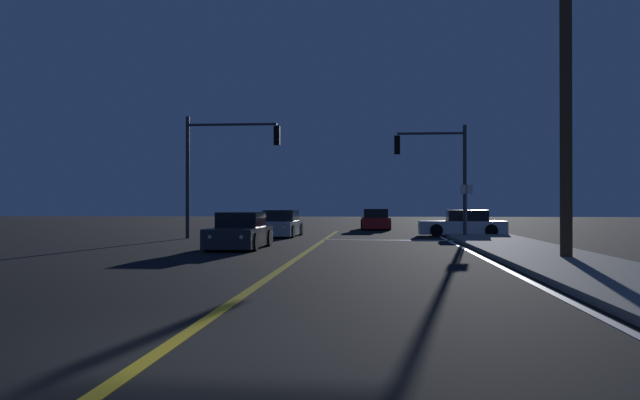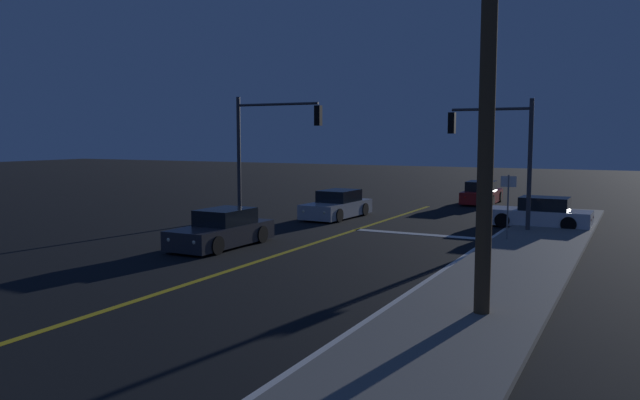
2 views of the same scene
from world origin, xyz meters
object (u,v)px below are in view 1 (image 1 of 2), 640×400
at_px(car_parked_curb_red, 375,220).
at_px(car_side_waiting_white, 463,225).
at_px(street_sign_corner, 466,203).
at_px(traffic_signal_near_right, 439,163).
at_px(traffic_signal_far_left, 221,156).
at_px(utility_pole_right, 566,68).
at_px(car_lead_oncoming_silver, 281,225).
at_px(car_far_approaching_charcoal, 240,233).

bearing_deg(car_parked_curb_red, car_side_waiting_white, -64.82).
distance_m(car_parked_curb_red, street_sign_corner, 14.08).
bearing_deg(car_parked_curb_red, traffic_signal_near_right, -76.07).
bearing_deg(car_side_waiting_white, car_parked_curb_red, 28.11).
xyz_separation_m(car_side_waiting_white, traffic_signal_near_right, (-1.42, -1.96, 3.05)).
bearing_deg(street_sign_corner, traffic_signal_far_left, 172.95).
xyz_separation_m(utility_pole_right, street_sign_corner, (-1.40, 10.21, -3.78)).
distance_m(traffic_signal_far_left, street_sign_corner, 11.62).
height_order(traffic_signal_near_right, traffic_signal_far_left, traffic_signal_far_left).
bearing_deg(car_lead_oncoming_silver, traffic_signal_near_right, 175.28).
relative_size(car_far_approaching_charcoal, utility_pole_right, 0.41).
height_order(car_lead_oncoming_silver, utility_pole_right, utility_pole_right).
relative_size(car_lead_oncoming_silver, street_sign_corner, 1.79).
xyz_separation_m(car_side_waiting_white, car_lead_oncoming_silver, (-9.27, -1.04, 0.00)).
xyz_separation_m(car_side_waiting_white, traffic_signal_far_left, (-11.79, -3.36, 3.34)).
distance_m(car_far_approaching_charcoal, traffic_signal_far_left, 7.95).
bearing_deg(car_lead_oncoming_silver, traffic_signal_far_left, 44.77).
bearing_deg(car_far_approaching_charcoal, utility_pole_right, 155.93).
relative_size(utility_pole_right, street_sign_corner, 4.20).
relative_size(car_side_waiting_white, street_sign_corner, 1.74).
distance_m(car_far_approaching_charcoal, traffic_signal_near_right, 11.88).
distance_m(car_side_waiting_white, traffic_signal_far_left, 12.71).
height_order(car_side_waiting_white, utility_pole_right, utility_pole_right).
xyz_separation_m(car_parked_curb_red, traffic_signal_near_right, (3.06, -10.66, 3.05)).
xyz_separation_m(car_far_approaching_charcoal, traffic_signal_near_right, (8.02, 8.22, 3.05)).
xyz_separation_m(car_parked_curb_red, street_sign_corner, (4.01, -13.46, 1.12)).
xyz_separation_m(car_side_waiting_white, car_far_approaching_charcoal, (-9.44, -10.18, 0.00)).
distance_m(car_side_waiting_white, street_sign_corner, 4.92).
bearing_deg(car_parked_curb_red, car_far_approaching_charcoal, -106.83).
bearing_deg(traffic_signal_near_right, car_far_approaching_charcoal, 45.68).
bearing_deg(car_side_waiting_white, street_sign_corner, 175.18).
relative_size(traffic_signal_far_left, street_sign_corner, 2.29).
height_order(car_parked_curb_red, street_sign_corner, street_sign_corner).
relative_size(traffic_signal_near_right, street_sign_corner, 2.15).
height_order(car_side_waiting_white, car_far_approaching_charcoal, same).
height_order(traffic_signal_far_left, utility_pole_right, utility_pole_right).
bearing_deg(car_side_waiting_white, traffic_signal_far_left, 106.75).
bearing_deg(car_side_waiting_white, utility_pole_right, -175.62).
bearing_deg(traffic_signal_far_left, car_lead_oncoming_silver, 42.76).
xyz_separation_m(car_lead_oncoming_silver, car_parked_curb_red, (4.79, 9.73, -0.00)).
relative_size(car_far_approaching_charcoal, traffic_signal_far_left, 0.76).
bearing_deg(car_lead_oncoming_silver, utility_pole_right, 128.22).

